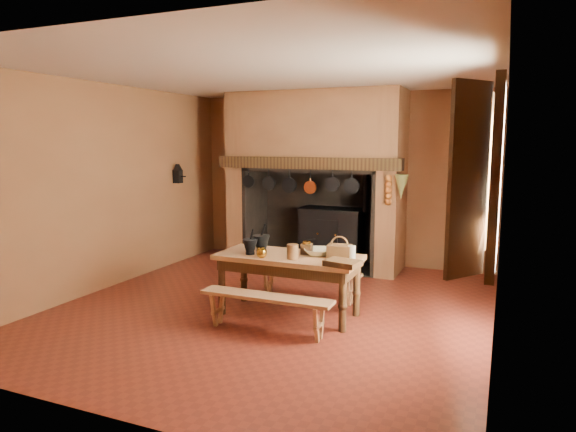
% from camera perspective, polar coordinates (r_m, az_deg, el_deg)
% --- Properties ---
extents(floor, '(5.50, 5.50, 0.00)m').
position_cam_1_polar(floor, '(6.36, -1.69, -10.20)').
color(floor, maroon).
rests_on(floor, ground).
extents(ceiling, '(5.50, 5.50, 0.00)m').
position_cam_1_polar(ceiling, '(6.09, -1.81, 15.67)').
color(ceiling, silver).
rests_on(ceiling, back_wall).
extents(back_wall, '(5.00, 0.02, 2.80)m').
position_cam_1_polar(back_wall, '(8.63, 5.93, 4.14)').
color(back_wall, brown).
rests_on(back_wall, floor).
extents(wall_left, '(0.02, 5.50, 2.80)m').
position_cam_1_polar(wall_left, '(7.46, -19.49, 3.07)').
color(wall_left, brown).
rests_on(wall_left, floor).
extents(wall_right, '(0.02, 5.50, 2.80)m').
position_cam_1_polar(wall_right, '(5.52, 22.57, 1.23)').
color(wall_right, brown).
rests_on(wall_right, floor).
extents(wall_front, '(5.00, 0.02, 2.80)m').
position_cam_1_polar(wall_front, '(3.77, -19.50, -1.61)').
color(wall_front, brown).
rests_on(wall_front, floor).
extents(chimney_breast, '(2.95, 0.96, 2.80)m').
position_cam_1_polar(chimney_breast, '(8.29, 3.07, 6.86)').
color(chimney_breast, brown).
rests_on(chimney_breast, floor).
extents(iron_range, '(1.12, 0.55, 1.60)m').
position_cam_1_polar(iron_range, '(8.47, 4.96, -2.17)').
color(iron_range, black).
rests_on(iron_range, floor).
extents(hearth_pans, '(0.51, 0.62, 0.20)m').
position_cam_1_polar(hearth_pans, '(8.71, -1.88, -4.48)').
color(hearth_pans, gold).
rests_on(hearth_pans, floor).
extents(hanging_pans, '(1.92, 0.29, 0.27)m').
position_cam_1_polar(hanging_pans, '(7.86, 1.53, 3.49)').
color(hanging_pans, black).
rests_on(hanging_pans, chimney_breast).
extents(onion_string, '(0.12, 0.10, 0.46)m').
position_cam_1_polar(onion_string, '(7.46, 11.10, 2.85)').
color(onion_string, '#A4471E').
rests_on(onion_string, chimney_breast).
extents(herb_bunch, '(0.20, 0.20, 0.35)m').
position_cam_1_polar(herb_bunch, '(7.42, 12.47, 3.17)').
color(herb_bunch, brown).
rests_on(herb_bunch, chimney_breast).
extents(window, '(0.39, 1.75, 1.76)m').
position_cam_1_polar(window, '(5.09, 21.01, 4.17)').
color(window, white).
rests_on(window, wall_right).
extents(wall_coffee_mill, '(0.23, 0.16, 0.31)m').
position_cam_1_polar(wall_coffee_mill, '(8.61, -12.15, 4.77)').
color(wall_coffee_mill, black).
rests_on(wall_coffee_mill, wall_left).
extents(work_table, '(1.66, 0.74, 0.72)m').
position_cam_1_polar(work_table, '(5.97, 0.09, -5.40)').
color(work_table, '#A7754C').
rests_on(work_table, floor).
extents(bench_front, '(1.46, 0.26, 0.41)m').
position_cam_1_polar(bench_front, '(5.50, -2.45, -9.81)').
color(bench_front, '#A7754C').
rests_on(bench_front, floor).
extents(bench_back, '(1.38, 0.24, 0.39)m').
position_cam_1_polar(bench_back, '(6.62, 2.25, -6.85)').
color(bench_back, '#A7754C').
rests_on(bench_back, floor).
extents(mortar_large, '(0.20, 0.20, 0.35)m').
position_cam_1_polar(mortar_large, '(6.06, -2.98, -2.98)').
color(mortar_large, black).
rests_on(mortar_large, work_table).
extents(mortar_small, '(0.18, 0.18, 0.31)m').
position_cam_1_polar(mortar_small, '(5.96, -4.23, -3.32)').
color(mortar_small, black).
rests_on(mortar_small, work_table).
extents(coffee_grinder, '(0.17, 0.13, 0.19)m').
position_cam_1_polar(coffee_grinder, '(5.98, 2.09, -3.56)').
color(coffee_grinder, '#342010').
rests_on(coffee_grinder, work_table).
extents(brass_mug_a, '(0.10, 0.10, 0.09)m').
position_cam_1_polar(brass_mug_a, '(5.93, -3.03, -3.90)').
color(brass_mug_a, gold).
rests_on(brass_mug_a, work_table).
extents(brass_mug_b, '(0.10, 0.10, 0.09)m').
position_cam_1_polar(brass_mug_b, '(5.91, 4.72, -4.00)').
color(brass_mug_b, gold).
rests_on(brass_mug_b, work_table).
extents(mixing_bowl, '(0.41, 0.41, 0.08)m').
position_cam_1_polar(mixing_bowl, '(5.92, 3.35, -3.99)').
color(mixing_bowl, beige).
rests_on(mixing_bowl, work_table).
extents(stoneware_crock, '(0.17, 0.17, 0.16)m').
position_cam_1_polar(stoneware_crock, '(5.72, 0.52, -3.98)').
color(stoneware_crock, brown).
rests_on(stoneware_crock, work_table).
extents(glass_jar, '(0.11, 0.11, 0.15)m').
position_cam_1_polar(glass_jar, '(5.76, 7.11, -4.04)').
color(glass_jar, beige).
rests_on(glass_jar, work_table).
extents(wicker_basket, '(0.28, 0.21, 0.25)m').
position_cam_1_polar(wicker_basket, '(5.81, 5.73, -3.84)').
color(wicker_basket, '#462815').
rests_on(wicker_basket, work_table).
extents(wooden_tray, '(0.40, 0.32, 0.06)m').
position_cam_1_polar(wooden_tray, '(5.45, 6.11, -5.22)').
color(wooden_tray, '#342010').
rests_on(wooden_tray, work_table).
extents(brass_cup, '(0.13, 0.13, 0.09)m').
position_cam_1_polar(brass_cup, '(5.79, -2.94, -4.20)').
color(brass_cup, gold).
rests_on(brass_cup, work_table).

